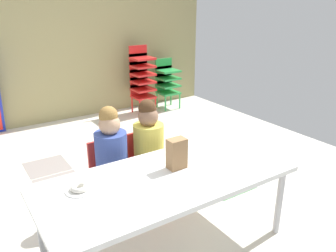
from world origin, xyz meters
TOP-DOWN VIEW (x-y plane):
  - ground_plane at (-0.00, 0.00)m, footprint 5.30×4.77m
  - back_wall at (0.00, 2.39)m, footprint 5.30×0.10m
  - craft_table at (-0.05, -0.87)m, footprint 1.74×0.79m
  - seated_child_near_camera at (-0.18, -0.24)m, footprint 0.32×0.31m
  - seated_child_middle_seat at (0.17, -0.24)m, footprint 0.32×0.31m
  - kid_chair_red_stack at (1.35, 2.00)m, footprint 0.32×0.30m
  - kid_chair_green_stack at (1.82, 2.00)m, footprint 0.32×0.30m
  - paper_bag_brown at (0.08, -0.80)m, footprint 0.13×0.09m
  - paper_plate_near_edge at (-0.61, -0.73)m, footprint 0.18×0.18m
  - donut_powdered_on_plate at (-0.61, -0.73)m, footprint 0.11×0.11m

SIDE VIEW (x-z plane):
  - ground_plane at x=0.00m, z-range -0.02..0.00m
  - kid_chair_green_stack at x=1.82m, z-range 0.06..0.86m
  - craft_table at x=-0.05m, z-range 0.24..0.81m
  - seated_child_near_camera at x=-0.18m, z-range 0.10..1.01m
  - seated_child_middle_seat at x=0.17m, z-range 0.10..1.01m
  - paper_plate_near_edge at x=-0.61m, z-range 0.57..0.58m
  - kid_chair_red_stack at x=1.35m, z-range 0.06..1.10m
  - donut_powdered_on_plate at x=-0.61m, z-range 0.58..0.61m
  - paper_bag_brown at x=0.08m, z-range 0.57..0.79m
  - back_wall at x=0.00m, z-range 0.00..2.79m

